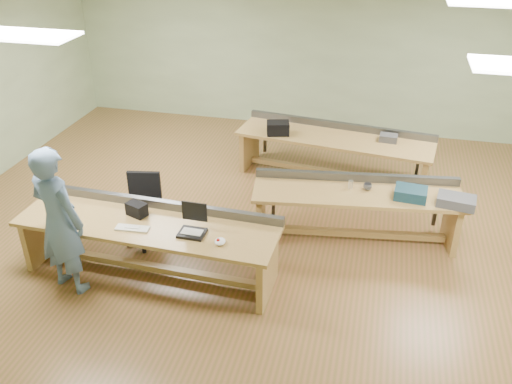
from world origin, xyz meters
TOP-DOWN VIEW (x-y plane):
  - floor at (0.00, 0.00)m, footprint 10.00×10.00m
  - ceiling at (0.00, 0.00)m, footprint 10.00×10.00m
  - wall_back at (0.00, 4.00)m, footprint 10.00×0.04m
  - wall_front at (0.00, -4.00)m, footprint 10.00×0.04m
  - fluor_panels at (0.00, 0.00)m, footprint 6.20×3.50m
  - workbench_front at (-1.39, -1.32)m, footprint 3.26×0.96m
  - workbench_mid at (1.02, 0.06)m, footprint 2.86×1.11m
  - workbench_back at (0.53, 1.84)m, footprint 3.27×1.25m
  - person at (-2.26, -1.81)m, footprint 0.78×0.62m
  - laptop_base at (-0.78, -1.45)m, footprint 0.31×0.26m
  - laptop_screen at (-0.77, -1.33)m, footprint 0.31×0.02m
  - keyboard at (-1.50, -1.51)m, footprint 0.41×0.16m
  - trackball_mouse at (-0.40, -1.56)m, footprint 0.14×0.16m
  - camera_bag at (-1.58, -1.20)m, footprint 0.28×0.23m
  - task_chair at (-1.75, -0.68)m, footprint 0.62×0.62m
  - parts_bin_teal at (1.71, 0.03)m, footprint 0.43×0.34m
  - parts_bin_grey at (2.27, -0.03)m, footprint 0.51×0.37m
  - mug at (1.15, 0.13)m, footprint 0.14×0.14m
  - drinks_can at (0.93, 0.11)m, footprint 0.06×0.06m
  - storage_box_back at (-0.40, 1.70)m, footprint 0.41×0.34m
  - tray_back at (1.38, 1.83)m, footprint 0.29×0.22m

SIDE VIEW (x-z plane):
  - floor at x=0.00m, z-range 0.00..0.00m
  - task_chair at x=-1.75m, z-range -0.13..0.85m
  - workbench_mid at x=1.02m, z-range 0.12..0.98m
  - workbench_back at x=0.53m, z-range 0.13..0.99m
  - workbench_front at x=-1.39m, z-range 0.13..0.99m
  - keyboard at x=-1.50m, z-range 0.75..0.77m
  - laptop_base at x=-0.78m, z-range 0.75..0.78m
  - trackball_mouse at x=-0.40m, z-range 0.75..0.81m
  - mug at x=1.15m, z-range 0.75..0.84m
  - tray_back at x=1.38m, z-range 0.75..0.86m
  - drinks_can at x=0.93m, z-range 0.75..0.87m
  - parts_bin_grey at x=2.27m, z-range 0.75..0.88m
  - parts_bin_teal at x=1.71m, z-range 0.75..0.89m
  - camera_bag at x=-1.58m, z-range 0.75..0.92m
  - storage_box_back at x=-0.40m, z-range 0.75..0.96m
  - person at x=-2.26m, z-range 0.00..1.87m
  - laptop_screen at x=-0.77m, z-range 0.87..1.11m
  - wall_back at x=0.00m, z-range 0.00..3.00m
  - wall_front at x=0.00m, z-range 0.00..3.00m
  - fluor_panels at x=0.00m, z-range 2.96..2.99m
  - ceiling at x=0.00m, z-range 3.00..3.00m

